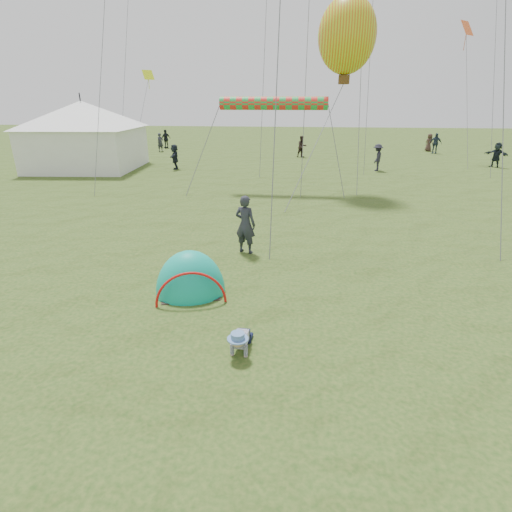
# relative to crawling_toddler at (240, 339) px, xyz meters

# --- Properties ---
(ground) EXTENTS (140.00, 140.00, 0.00)m
(ground) POSITION_rel_crawling_toddler_xyz_m (-0.15, -0.32, -0.28)
(ground) COLOR #1F4114
(crawling_toddler) EXTENTS (0.55, 0.75, 0.55)m
(crawling_toddler) POSITION_rel_crawling_toddler_xyz_m (0.00, 0.00, 0.00)
(crawling_toddler) COLOR black
(crawling_toddler) RESTS_ON ground
(popup_tent) EXTENTS (2.04, 1.84, 2.22)m
(popup_tent) POSITION_rel_crawling_toddler_xyz_m (-1.62, 2.34, -0.28)
(popup_tent) COLOR #0EA190
(popup_tent) RESTS_ON ground
(standing_adult) EXTENTS (0.77, 0.63, 1.83)m
(standing_adult) POSITION_rel_crawling_toddler_xyz_m (-0.67, 5.33, 0.64)
(standing_adult) COLOR #262831
(standing_adult) RESTS_ON ground
(event_marquee) EXTENTS (7.58, 7.58, 4.79)m
(event_marquee) POSITION_rel_crawling_toddler_xyz_m (-13.93, 20.50, 2.12)
(event_marquee) COLOR white
(event_marquee) RESTS_ON ground
(crowd_person_1) EXTENTS (1.05, 0.98, 1.73)m
(crowd_person_1) POSITION_rel_crawling_toddler_xyz_m (0.80, 28.40, 0.59)
(crowd_person_1) COLOR black
(crowd_person_1) RESTS_ON ground
(crowd_person_2) EXTENTS (0.98, 1.09, 1.78)m
(crowd_person_2) POSITION_rel_crawling_toddler_xyz_m (-12.81, 33.68, 0.61)
(crowd_person_2) COLOR black
(crowd_person_2) RESTS_ON ground
(crowd_person_3) EXTENTS (1.00, 1.30, 1.78)m
(crowd_person_3) POSITION_rel_crawling_toddler_xyz_m (5.94, 21.92, 0.61)
(crowd_person_3) COLOR #22212C
(crowd_person_3) RESTS_ON ground
(crowd_person_4) EXTENTS (1.01, 0.87, 1.75)m
(crowd_person_4) POSITION_rel_crawling_toddler_xyz_m (-14.95, 23.09, 0.60)
(crowd_person_4) COLOR black
(crowd_person_4) RESTS_ON ground
(crowd_person_5) EXTENTS (0.81, 1.63, 1.68)m
(crowd_person_5) POSITION_rel_crawling_toddler_xyz_m (-7.88, 20.98, 0.57)
(crowd_person_5) COLOR black
(crowd_person_5) RESTS_ON ground
(crowd_person_6) EXTENTS (0.70, 0.60, 1.63)m
(crowd_person_6) POSITION_rel_crawling_toddler_xyz_m (-12.74, 18.30, 0.54)
(crowd_person_6) COLOR black
(crowd_person_6) RESTS_ON ground
(crowd_person_8) EXTENTS (1.11, 0.67, 1.77)m
(crowd_person_8) POSITION_rel_crawling_toddler_xyz_m (12.68, 32.34, 0.61)
(crowd_person_8) COLOR #283747
(crowd_person_8) RESTS_ON ground
(crowd_person_9) EXTENTS (0.70, 1.12, 1.66)m
(crowd_person_9) POSITION_rel_crawling_toddler_xyz_m (-15.25, 28.18, 0.56)
(crowd_person_9) COLOR black
(crowd_person_9) RESTS_ON ground
(crowd_person_10) EXTENTS (0.89, 0.93, 1.60)m
(crowd_person_10) POSITION_rel_crawling_toddler_xyz_m (12.59, 33.91, 0.53)
(crowd_person_10) COLOR #3A2823
(crowd_person_10) RESTS_ON ground
(crowd_person_11) EXTENTS (1.51, 1.46, 1.72)m
(crowd_person_11) POSITION_rel_crawling_toddler_xyz_m (14.66, 24.58, 0.59)
(crowd_person_11) COLOR black
(crowd_person_11) RESTS_ON ground
(crowd_person_12) EXTENTS (0.68, 0.72, 1.66)m
(crowd_person_12) POSITION_rel_crawling_toddler_xyz_m (-12.36, 30.75, 0.56)
(crowd_person_12) COLOR #282933
(crowd_person_12) RESTS_ON ground
(balloon_kite) EXTENTS (2.73, 2.73, 3.83)m
(balloon_kite) POSITION_rel_crawling_toddler_xyz_m (2.80, 15.29, 6.86)
(balloon_kite) COLOR #B3ED1C
(rainbow_tube_kite) EXTENTS (5.38, 0.64, 0.64)m
(rainbow_tube_kite) POSITION_rel_crawling_toddler_xyz_m (-0.60, 14.85, 4.08)
(rainbow_tube_kite) COLOR red
(diamond_kite_2) EXTENTS (0.95, 0.95, 0.77)m
(diamond_kite_2) POSITION_rel_crawling_toddler_xyz_m (-12.29, 29.01, 6.21)
(diamond_kite_2) COLOR #CEE712
(diamond_kite_7) EXTENTS (1.26, 1.26, 1.03)m
(diamond_kite_7) POSITION_rel_crawling_toddler_xyz_m (12.44, 28.38, 9.14)
(diamond_kite_7) COLOR #E25A24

